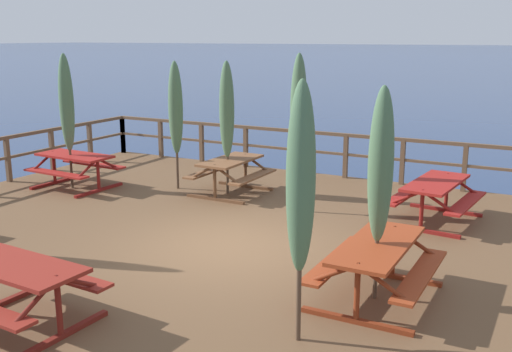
{
  "coord_description": "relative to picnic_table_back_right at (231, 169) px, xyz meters",
  "views": [
    {
      "loc": [
        4.72,
        -8.04,
        4.12
      ],
      "look_at": [
        0.0,
        0.84,
        1.76
      ],
      "focal_mm": 41.91,
      "sensor_mm": 36.0,
      "label": 1
    }
  ],
  "objects": [
    {
      "name": "patio_umbrella_short_front",
      "position": [
        -3.44,
        -1.25,
        1.36
      ],
      "size": [
        0.32,
        0.32,
        3.01
      ],
      "color": "#4C3828",
      "rests_on": "wooden_deck"
    },
    {
      "name": "patio_umbrella_tall_back_right",
      "position": [
        -0.06,
        -0.03,
        1.27
      ],
      "size": [
        0.32,
        0.32,
        2.87
      ],
      "color": "#4C3828",
      "rests_on": "wooden_deck"
    },
    {
      "name": "wooden_deck",
      "position": [
        1.7,
        -2.87,
        -0.93
      ],
      "size": [
        14.09,
        11.22,
        0.76
      ],
      "primitive_type": "cube",
      "color": "brown",
      "rests_on": "ground"
    },
    {
      "name": "patio_umbrella_short_back",
      "position": [
        3.94,
        -5.23,
        1.32
      ],
      "size": [
        0.32,
        0.32,
        2.94
      ],
      "color": "#4C3828",
      "rests_on": "wooden_deck"
    },
    {
      "name": "ground_plane",
      "position": [
        1.7,
        -2.87,
        -1.31
      ],
      "size": [
        600.0,
        600.0,
        0.0
      ],
      "primitive_type": "plane",
      "color": "navy"
    },
    {
      "name": "picnic_table_mid_left",
      "position": [
        4.35,
        0.03,
        0.01
      ],
      "size": [
        1.57,
        1.99,
        0.78
      ],
      "color": "maroon",
      "rests_on": "wooden_deck"
    },
    {
      "name": "patio_umbrella_short_mid",
      "position": [
        -1.28,
        -0.18,
        1.26
      ],
      "size": [
        0.32,
        0.32,
        2.85
      ],
      "color": "#4C3828",
      "rests_on": "wooden_deck"
    },
    {
      "name": "railing_waterside_far",
      "position": [
        1.7,
        2.59,
        0.18
      ],
      "size": [
        13.89,
        0.1,
        1.09
      ],
      "color": "brown",
      "rests_on": "wooden_deck"
    },
    {
      "name": "picnic_table_back_right",
      "position": [
        0.0,
        0.0,
        0.0
      ],
      "size": [
        1.42,
        1.67,
        0.78
      ],
      "color": "brown",
      "rests_on": "wooden_deck"
    },
    {
      "name": "patio_umbrella_tall_back_left",
      "position": [
        4.38,
        -3.75,
        1.22
      ],
      "size": [
        0.32,
        0.32,
        2.79
      ],
      "color": "#4C3828",
      "rests_on": "wooden_deck"
    },
    {
      "name": "picnic_table_back_left",
      "position": [
        4.4,
        -3.76,
        0.01
      ],
      "size": [
        1.4,
        1.94,
        0.78
      ],
      "color": "#993819",
      "rests_on": "wooden_deck"
    },
    {
      "name": "patio_umbrella_tall_mid_left",
      "position": [
        1.83,
        -0.56,
        1.4
      ],
      "size": [
        0.32,
        0.32,
        3.06
      ],
      "color": "#4C3828",
      "rests_on": "wooden_deck"
    },
    {
      "name": "picnic_table_front_right",
      "position": [
        -3.38,
        -1.18,
        0.0
      ],
      "size": [
        1.85,
        1.49,
        0.78
      ],
      "color": "maroon",
      "rests_on": "wooden_deck"
    },
    {
      "name": "picnic_table_mid_centre",
      "position": [
        0.88,
        -6.45,
        0.0
      ],
      "size": [
        1.76,
        1.49,
        0.78
      ],
      "color": "maroon",
      "rests_on": "wooden_deck"
    }
  ]
}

